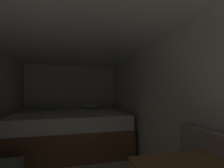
# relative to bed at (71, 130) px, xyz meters

# --- Properties ---
(wall_back) EXTENTS (2.53, 0.05, 1.95)m
(wall_back) POSITION_rel_bed_xyz_m (0.00, 0.92, 0.59)
(wall_back) COLOR silver
(wall_back) RESTS_ON ground
(wall_right) EXTENTS (0.05, 4.71, 1.95)m
(wall_right) POSITION_rel_bed_xyz_m (1.24, -1.45, 0.59)
(wall_right) COLOR silver
(wall_right) RESTS_ON ground
(ceiling_slab) EXTENTS (2.53, 4.71, 0.05)m
(ceiling_slab) POSITION_rel_bed_xyz_m (0.00, -1.45, 1.59)
(ceiling_slab) COLOR white
(ceiling_slab) RESTS_ON wall_left
(bed) EXTENTS (2.31, 1.72, 0.92)m
(bed) POSITION_rel_bed_xyz_m (0.00, 0.00, 0.00)
(bed) COLOR brown
(bed) RESTS_ON ground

